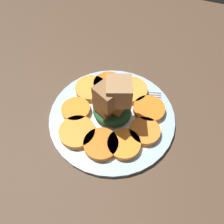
{
  "coord_description": "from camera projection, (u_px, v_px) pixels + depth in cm",
  "views": [
    {
      "loc": [
        -10.35,
        25.8,
        43.95
      ],
      "look_at": [
        0.0,
        0.0,
        4.1
      ],
      "focal_mm": 35.0,
      "sensor_mm": 36.0,
      "label": 1
    }
  ],
  "objects": [
    {
      "name": "carrot_slice_4",
      "position": [
        124.0,
        144.0,
        0.44
      ],
      "size": [
        6.82,
        6.82,
        1.37
      ],
      "primitive_type": "cylinder",
      "color": "orange",
      "rests_on": "plate"
    },
    {
      "name": "table_slab",
      "position": [
        112.0,
        120.0,
        0.51
      ],
      "size": [
        120.0,
        120.0,
        2.0
      ],
      "primitive_type": "cube",
      "color": "#4C3828",
      "rests_on": "ground"
    },
    {
      "name": "carrot_slice_0",
      "position": [
        91.0,
        89.0,
        0.53
      ],
      "size": [
        7.72,
        7.72,
        1.37
      ],
      "primitive_type": "cylinder",
      "color": "orange",
      "rests_on": "plate"
    },
    {
      "name": "fork",
      "position": [
        122.0,
        93.0,
        0.53
      ],
      "size": [
        19.28,
        7.09,
        0.4
      ],
      "rotation": [
        0.0,
        0.0,
        0.28
      ],
      "color": "silver",
      "rests_on": "plate"
    },
    {
      "name": "carrot_slice_8",
      "position": [
        109.0,
        84.0,
        0.54
      ],
      "size": [
        7.48,
        7.48,
        1.37
      ],
      "primitive_type": "cylinder",
      "color": "orange",
      "rests_on": "plate"
    },
    {
      "name": "center_pile",
      "position": [
        113.0,
        103.0,
        0.45
      ],
      "size": [
        9.12,
        8.72,
        11.97
      ],
      "color": "#235128",
      "rests_on": "plate"
    },
    {
      "name": "plate",
      "position": [
        112.0,
        116.0,
        0.5
      ],
      "size": [
        28.39,
        28.39,
        1.05
      ],
      "color": "#99B7D1",
      "rests_on": "table_slab"
    },
    {
      "name": "carrot_slice_5",
      "position": [
        145.0,
        131.0,
        0.46
      ],
      "size": [
        6.58,
        6.58,
        1.37
      ],
      "primitive_type": "cylinder",
      "color": "orange",
      "rests_on": "plate"
    },
    {
      "name": "carrot_slice_2",
      "position": [
        77.0,
        132.0,
        0.46
      ],
      "size": [
        7.69,
        7.69,
        1.37
      ],
      "primitive_type": "cylinder",
      "color": "orange",
      "rests_on": "plate"
    },
    {
      "name": "carrot_slice_3",
      "position": [
        101.0,
        144.0,
        0.44
      ],
      "size": [
        7.17,
        7.17,
        1.37
      ],
      "primitive_type": "cylinder",
      "color": "orange",
      "rests_on": "plate"
    },
    {
      "name": "carrot_slice_7",
      "position": [
        131.0,
        90.0,
        0.53
      ],
      "size": [
        8.01,
        8.01,
        1.37
      ],
      "primitive_type": "cylinder",
      "color": "orange",
      "rests_on": "plate"
    },
    {
      "name": "carrot_slice_1",
      "position": [
        76.0,
        110.0,
        0.49
      ],
      "size": [
        6.48,
        6.48,
        1.37
      ],
      "primitive_type": "cylinder",
      "color": "orange",
      "rests_on": "plate"
    },
    {
      "name": "carrot_slice_6",
      "position": [
        149.0,
        109.0,
        0.49
      ],
      "size": [
        7.15,
        7.15,
        1.37
      ],
      "primitive_type": "cylinder",
      "color": "orange",
      "rests_on": "plate"
    }
  ]
}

